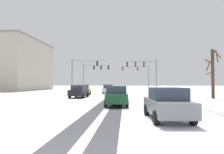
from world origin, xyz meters
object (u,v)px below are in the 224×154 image
traffic_signal_near_right (144,68)px  bare_tree_sidewalk_mid (213,72)px  car_black_third (79,91)px  car_grey_fifth (167,103)px  traffic_signal_near_left (82,69)px  traffic_signal_far_right (139,72)px  car_silver_lead (108,89)px  traffic_signal_far_left (94,71)px  office_building_far_left_block (2,65)px  car_dark_green_fourth (116,96)px  car_yellow_cab_second (84,90)px

traffic_signal_near_right → bare_tree_sidewalk_mid: traffic_signal_near_right is taller
car_black_third → car_grey_fifth: size_ratio=0.99×
traffic_signal_near_left → car_grey_fifth: size_ratio=1.64×
traffic_signal_far_right → bare_tree_sidewalk_mid: 26.43m
traffic_signal_far_right → car_silver_lead: size_ratio=1.69×
traffic_signal_near_right → traffic_signal_far_left: 13.50m
office_building_far_left_block → bare_tree_sidewalk_mid: bearing=-30.8°
car_dark_green_fourth → office_building_far_left_block: office_building_far_left_block is taller
traffic_signal_far_left → car_grey_fifth: bearing=-75.1°
traffic_signal_far_left → car_black_third: size_ratio=1.56×
car_yellow_cab_second → bare_tree_sidewalk_mid: 17.86m
car_silver_lead → car_grey_fifth: size_ratio=1.00×
bare_tree_sidewalk_mid → car_yellow_cab_second: bearing=163.8°
car_silver_lead → car_grey_fifth: (5.12, -24.98, 0.00)m
car_silver_lead → bare_tree_sidewalk_mid: bearing=-37.8°
traffic_signal_near_left → car_dark_green_fourth: bearing=-69.8°
car_silver_lead → traffic_signal_far_right: bearing=66.1°
office_building_far_left_block → car_yellow_cab_second: bearing=-38.2°
traffic_signal_near_left → car_grey_fifth: traffic_signal_near_left is taller
car_silver_lead → car_black_third: bearing=-105.5°
traffic_signal_near_right → traffic_signal_far_right: bearing=90.5°
bare_tree_sidewalk_mid → traffic_signal_far_right: bearing=105.7°
traffic_signal_far_right → traffic_signal_near_left: bearing=-129.9°
car_dark_green_fourth → bare_tree_sidewalk_mid: bearing=36.4°
car_black_third → traffic_signal_far_left: bearing=94.0°
car_grey_fifth → office_building_far_left_block: office_building_far_left_block is taller
car_grey_fifth → bare_tree_sidewalk_mid: bearing=59.2°
traffic_signal_far_left → car_yellow_cab_second: size_ratio=1.55×
car_silver_lead → car_yellow_cab_second: bearing=-120.2°
traffic_signal_near_left → office_building_far_left_block: bearing=149.8°
car_yellow_cab_second → office_building_far_left_block: (-27.58, 21.69, 6.00)m
traffic_signal_near_left → bare_tree_sidewalk_mid: bearing=-31.7°
traffic_signal_near_left → car_silver_lead: bearing=-10.5°
traffic_signal_far_left → bare_tree_sidewalk_mid: (18.06, -21.30, -1.58)m
car_black_third → car_grey_fifth: (8.01, -14.56, 0.00)m
car_black_third → traffic_signal_near_left: bearing=100.7°
car_silver_lead → car_black_third: 10.81m
traffic_signal_near_left → traffic_signal_far_right: 18.05m
traffic_signal_far_left → traffic_signal_near_right: bearing=-35.2°
car_black_third → car_grey_fifth: 16.62m
car_silver_lead → office_building_far_left_block: bearing=152.6°
traffic_signal_far_left → car_silver_lead: size_ratio=1.56×
car_silver_lead → traffic_signal_near_right: bearing=23.6°
car_yellow_cab_second → car_grey_fifth: size_ratio=1.00×
traffic_signal_near_left → car_dark_green_fourth: size_ratio=1.64×
traffic_signal_far_left → car_silver_lead: 12.21m
traffic_signal_near_left → traffic_signal_far_right: bearing=50.1°
traffic_signal_far_right → car_grey_fifth: 39.98m
traffic_signal_near_right → traffic_signal_far_right: (-0.11, 11.87, -0.10)m
car_yellow_cab_second → car_grey_fifth: same height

